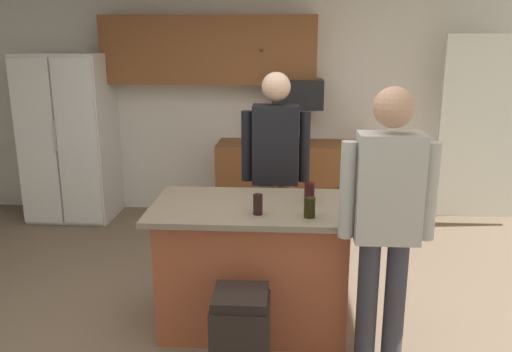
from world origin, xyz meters
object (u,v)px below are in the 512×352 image
Objects in this scene: microwave_over_range at (298,94)px; kitchen_island at (253,264)px; glass_stout_tall at (310,207)px; trash_bin at (241,339)px; person_host_foreground at (387,213)px; tumbler_amber at (309,192)px; person_guest_right at (275,162)px; refrigerator at (70,138)px; glass_pilsner at (258,204)px.

microwave_over_range is 2.61m from kitchen_island.
glass_stout_tall reaches higher than trash_bin.
kitchen_island is at bearing -97.81° from microwave_over_range.
person_host_foreground is at bearing -80.13° from microwave_over_range.
kitchen_island is 0.66m from tumbler_amber.
person_guest_right reaches higher than glass_stout_tall.
trash_bin is at bearing 3.63° from person_guest_right.
refrigerator is 3.11× the size of trash_bin.
person_guest_right is (-0.20, -1.63, -0.41)m from microwave_over_range.
refrigerator is at bearing -177.39° from microwave_over_range.
microwave_over_range is (2.60, 0.12, 0.50)m from refrigerator.
glass_stout_tall is 0.22× the size of trash_bin.
tumbler_amber reaches higher than kitchen_island.
microwave_over_range is at bearing 2.61° from refrigerator.
glass_stout_tall is (2.65, -2.53, 0.04)m from refrigerator.
refrigerator is 3.44m from tumbler_amber.
kitchen_island is 0.57m from glass_pilsner.
glass_stout_tall is at bearing -32.40° from kitchen_island.
person_guest_right is at bearing 83.96° from trash_bin.
tumbler_amber is (-0.44, 0.59, -0.05)m from person_host_foreground.
kitchen_island is at bearing 87.97° from trash_bin.
tumbler_amber is at bearing 31.07° from person_guest_right.
glass_stout_tall is (0.05, -2.64, -0.46)m from microwave_over_range.
glass_stout_tall is (0.38, -0.24, 0.52)m from kitchen_island.
person_host_foreground is at bearing -41.74° from refrigerator.
glass_stout_tall is at bearing -43.58° from refrigerator.
person_host_foreground reaches higher than tumbler_amber.
refrigerator is 2.84m from person_guest_right.
person_guest_right is at bearing -30.67° from person_host_foreground.
trash_bin is (-0.16, -1.48, -0.74)m from person_guest_right.
tumbler_amber is at bearing 41.98° from glass_pilsner.
tumbler_amber is at bearing -23.22° from person_host_foreground.
refrigerator is at bearing 134.86° from kitchen_island.
person_guest_right is at bearing -96.92° from microwave_over_range.
person_guest_right reaches higher than person_host_foreground.
kitchen_island is 2.33× the size of trash_bin.
trash_bin is at bearing 44.98° from person_host_foreground.
kitchen_island is (2.27, -2.28, -0.48)m from refrigerator.
microwave_over_range is at bearing 83.79° from glass_pilsner.
refrigerator reaches higher than person_guest_right.
microwave_over_range is 0.92× the size of trash_bin.
microwave_over_range reaches higher than glass_stout_tall.
person_host_foreground is 2.93× the size of trash_bin.
person_host_foreground is at bearing -30.29° from kitchen_island.
refrigerator is at bearing 140.76° from tumbler_amber.
person_guest_right reaches higher than microwave_over_range.
kitchen_island is 10.49× the size of tumbler_amber.
glass_pilsner is at bearing -47.07° from refrigerator.
microwave_over_range reaches higher than glass_pilsner.
refrigerator is 1.06× the size of person_host_foreground.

